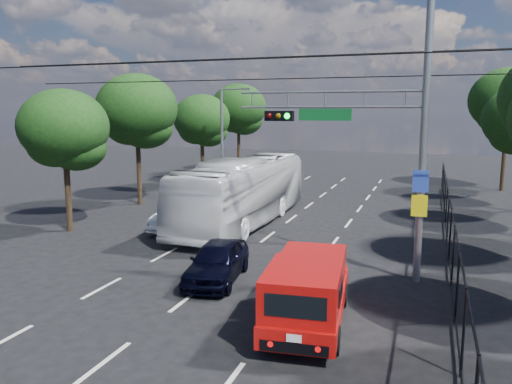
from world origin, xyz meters
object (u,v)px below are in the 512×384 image
at_px(white_bus, 243,191).
at_px(white_van, 184,214).
at_px(navy_hatchback, 217,261).
at_px(red_pickup, 308,290).
at_px(signal_mast, 385,123).

bearing_deg(white_bus, white_van, -137.77).
bearing_deg(white_van, navy_hatchback, -53.82).
height_order(red_pickup, navy_hatchback, red_pickup).
xyz_separation_m(signal_mast, white_van, (-9.57, 4.16, -4.53)).
bearing_deg(white_van, white_bus, 41.53).
distance_m(navy_hatchback, white_van, 7.67).
bearing_deg(navy_hatchback, white_bus, 97.09).
bearing_deg(white_bus, signal_mast, -39.09).
relative_size(navy_hatchback, white_van, 0.90).
bearing_deg(navy_hatchback, red_pickup, -41.66).
height_order(navy_hatchback, white_van, white_van).
height_order(signal_mast, white_van, signal_mast).
xyz_separation_m(white_bus, white_van, (-2.29, -2.00, -0.93)).
bearing_deg(red_pickup, white_bus, 118.85).
relative_size(signal_mast, white_bus, 0.80).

